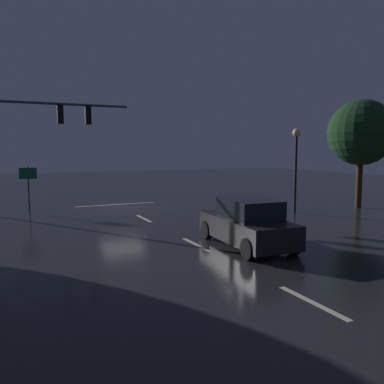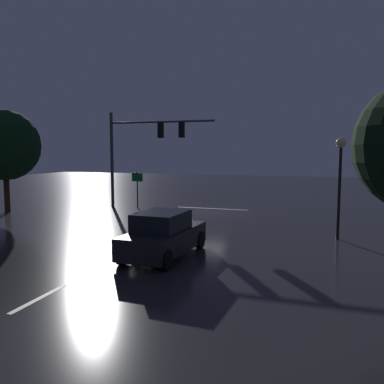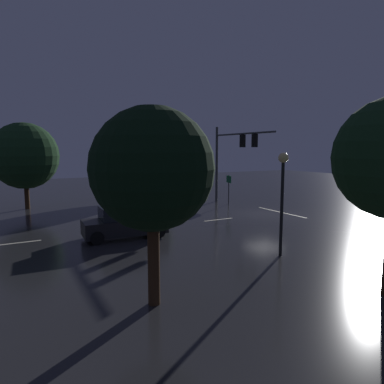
# 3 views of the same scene
# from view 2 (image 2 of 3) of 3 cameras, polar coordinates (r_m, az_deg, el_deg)

# --- Properties ---
(ground_plane) EXTENTS (80.00, 80.00, 0.00)m
(ground_plane) POSITION_cam_2_polar(r_m,az_deg,el_deg) (25.75, 2.00, -2.88)
(ground_plane) COLOR #232326
(traffic_signal_assembly) EXTENTS (7.60, 0.47, 6.62)m
(traffic_signal_assembly) POSITION_cam_2_polar(r_m,az_deg,el_deg) (27.44, -7.10, 7.20)
(traffic_signal_assembly) COLOR #383A3D
(traffic_signal_assembly) RESTS_ON ground_plane
(lane_dash_far) EXTENTS (0.16, 2.20, 0.01)m
(lane_dash_far) POSITION_cam_2_polar(r_m,az_deg,el_deg) (21.99, -0.92, -4.38)
(lane_dash_far) COLOR beige
(lane_dash_far) RESTS_ON ground_plane
(lane_dash_mid) EXTENTS (0.16, 2.20, 0.01)m
(lane_dash_mid) POSITION_cam_2_polar(r_m,az_deg,el_deg) (16.56, -7.80, -7.87)
(lane_dash_mid) COLOR beige
(lane_dash_mid) RESTS_ON ground_plane
(lane_dash_near) EXTENTS (0.16, 2.20, 0.01)m
(lane_dash_near) POSITION_cam_2_polar(r_m,az_deg,el_deg) (11.70, -21.17, -14.11)
(lane_dash_near) COLOR beige
(lane_dash_near) RESTS_ON ground_plane
(stop_bar) EXTENTS (5.00, 0.16, 0.01)m
(stop_bar) POSITION_cam_2_polar(r_m,az_deg,el_deg) (27.24, 2.92, -2.39)
(stop_bar) COLOR beige
(stop_bar) RESTS_ON ground_plane
(car_approaching) EXTENTS (2.13, 4.46, 1.70)m
(car_approaching) POSITION_cam_2_polar(r_m,az_deg,el_deg) (14.91, -4.15, -6.25)
(car_approaching) COLOR black
(car_approaching) RESTS_ON ground_plane
(street_lamp_left_kerb) EXTENTS (0.44, 0.44, 4.52)m
(street_lamp_left_kerb) POSITION_cam_2_polar(r_m,az_deg,el_deg) (18.60, 20.60, 3.31)
(street_lamp_left_kerb) COLOR black
(street_lamp_left_kerb) RESTS_ON ground_plane
(route_sign) EXTENTS (0.89, 0.25, 2.50)m
(route_sign) POSITION_cam_2_polar(r_m,az_deg,el_deg) (27.66, -7.90, 1.43)
(route_sign) COLOR #383A3D
(route_sign) RESTS_ON ground_plane
(tree_right_far) EXTENTS (4.53, 4.53, 6.59)m
(tree_right_far) POSITION_cam_2_polar(r_m,az_deg,el_deg) (28.29, -25.44, 6.10)
(tree_right_far) COLOR #382314
(tree_right_far) RESTS_ON ground_plane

